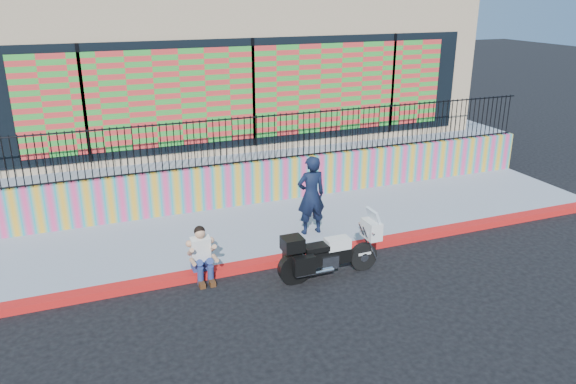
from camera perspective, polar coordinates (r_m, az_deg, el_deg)
ground at (r=12.10m, az=2.94°, el=-6.60°), size 90.00×90.00×0.00m
red_curb at (r=12.06m, az=2.94°, el=-6.28°), size 16.00×0.30×0.15m
sidewalk at (r=13.44m, az=0.03°, el=-3.42°), size 16.00×3.00×0.15m
mural_wall at (r=14.62m, az=-2.28°, el=1.13°), size 16.00×0.20×1.10m
metal_fence at (r=14.30m, az=-2.35°, el=5.50°), size 15.80×0.04×1.20m
elevated_platform at (r=19.34m, az=-7.35°, el=5.40°), size 16.00×10.00×1.25m
storefront_building at (r=18.66m, az=-7.53°, el=13.07°), size 14.00×8.06×4.00m
police_motorcycle at (r=11.09m, az=4.09°, el=-6.05°), size 2.09×0.69×1.30m
police_officer at (r=12.55m, az=2.36°, el=-0.33°), size 0.67×0.44×1.82m
seated_man at (r=11.11m, az=-8.67°, el=-6.74°), size 0.54×0.71×1.06m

